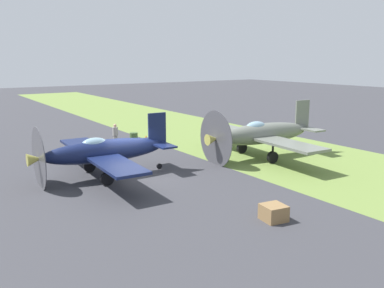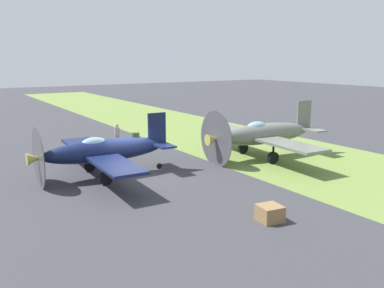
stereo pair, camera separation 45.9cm
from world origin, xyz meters
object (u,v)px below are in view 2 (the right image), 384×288
object	(u,v)px
ground_crew_chief	(117,135)
runway_marker_cone	(148,138)
airplane_lead	(102,151)
airplane_wingman	(262,134)
supply_crate	(270,213)
fuel_drum	(136,138)

from	to	relation	value
ground_crew_chief	runway_marker_cone	bearing A→B (deg)	-71.81
airplane_lead	airplane_wingman	bearing A→B (deg)	-95.01
ground_crew_chief	supply_crate	xyz separation A→B (m)	(-16.44, 0.29, -0.59)
supply_crate	ground_crew_chief	bearing A→B (deg)	-1.03
fuel_drum	airplane_lead	bearing A→B (deg)	143.69
fuel_drum	supply_crate	world-z (taller)	fuel_drum
ground_crew_chief	supply_crate	bearing A→B (deg)	179.88
airplane_lead	ground_crew_chief	bearing A→B (deg)	-25.68
supply_crate	fuel_drum	bearing A→B (deg)	-6.40
supply_crate	runway_marker_cone	bearing A→B (deg)	-10.66
airplane_wingman	ground_crew_chief	world-z (taller)	airplane_wingman
airplane_lead	supply_crate	bearing A→B (deg)	-158.39
airplane_lead	fuel_drum	distance (m)	8.88
airplane_lead	supply_crate	size ratio (longest dim) A/B	10.82
airplane_wingman	fuel_drum	xyz separation A→B (m)	(8.43, 5.14, -1.12)
ground_crew_chief	airplane_lead	bearing A→B (deg)	152.99
ground_crew_chief	fuel_drum	world-z (taller)	ground_crew_chief
ground_crew_chief	supply_crate	world-z (taller)	ground_crew_chief
fuel_drum	runway_marker_cone	size ratio (longest dim) A/B	2.05
airplane_lead	runway_marker_cone	distance (m)	10.32
airplane_lead	ground_crew_chief	xyz separation A→B (m)	(6.89, -3.65, -0.54)
fuel_drum	supply_crate	size ratio (longest dim) A/B	1.00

